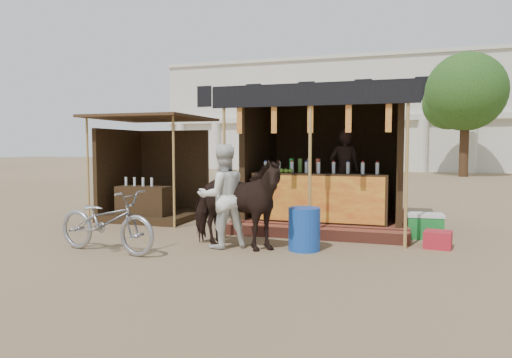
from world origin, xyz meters
The scene contains 11 objects.
ground centered at (0.00, 0.00, 0.00)m, with size 120.00×120.00×0.00m, color #846B4C.
main_stall centered at (1.03, 3.36, 1.03)m, with size 3.60×3.61×2.78m.
secondary_stall centered at (-3.17, 3.24, 0.85)m, with size 2.40×2.40×2.38m.
cow centered at (-0.07, 0.67, 0.75)m, with size 0.81×1.78×1.50m, color black.
motorbike centered at (-1.96, -0.14, 0.50)m, with size 0.67×1.91×1.00m, color #96969E.
bystander centered at (-0.32, 0.74, 0.86)m, with size 0.84×0.65×1.73m, color silver.
blue_barrel centered at (1.03, 0.95, 0.35)m, with size 0.52×0.52×0.70m, color #1646AA.
red_crate centered at (3.12, 1.78, 0.14)m, with size 0.43×0.41×0.28m, color #AD1C29.
cooler centered at (2.96, 2.60, 0.23)m, with size 0.67×0.49×0.46m.
background_building centered at (-2.00, 29.94, 3.98)m, with size 26.00×7.45×8.18m.
tree centered at (5.81, 22.14, 4.63)m, with size 4.50×4.40×7.00m.
Camera 1 is at (2.47, -6.29, 1.68)m, focal length 32.00 mm.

